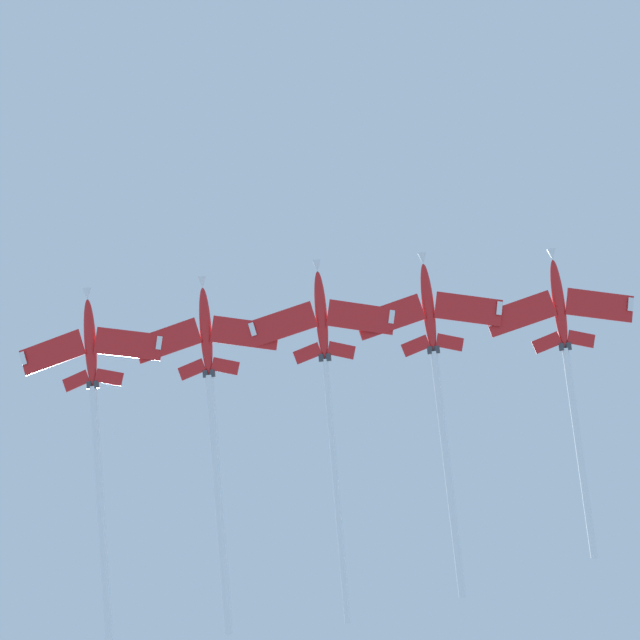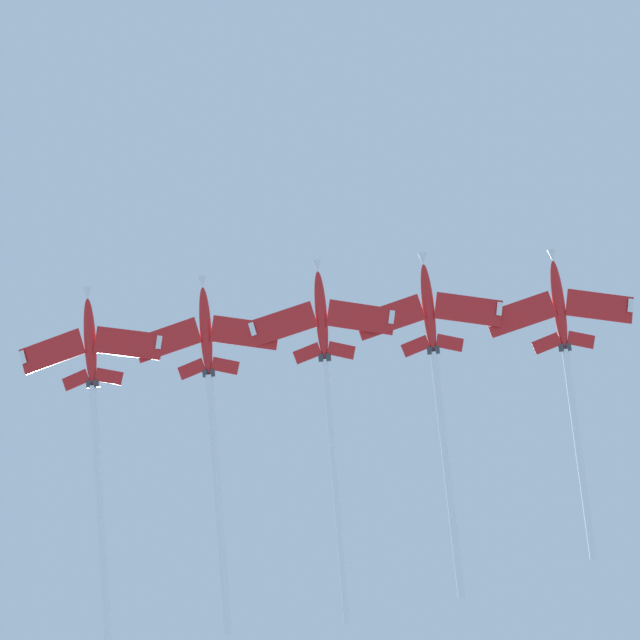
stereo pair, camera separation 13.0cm
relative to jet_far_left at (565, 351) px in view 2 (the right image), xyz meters
name	(u,v)px [view 2 (the right image)]	position (x,y,z in m)	size (l,w,h in m)	color
jet_far_left	(565,351)	(0.00, 0.00, 0.00)	(30.14, 27.02, 18.24)	red
jet_inner_left	(435,368)	(10.97, 13.49, -0.74)	(32.96, 29.10, 21.27)	red
jet_centre	(325,366)	(18.66, 25.90, -0.22)	(34.86, 30.11, 21.70)	red
jet_inner_right	(211,407)	(31.26, 35.99, -1.78)	(34.57, 30.26, 21.67)	red
jet_far_right	(94,409)	(40.02, 49.10, -1.50)	(34.28, 30.47, 22.26)	red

